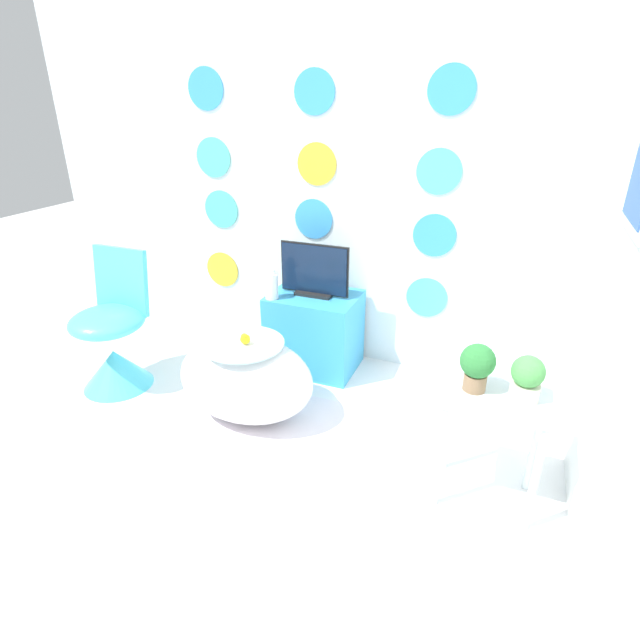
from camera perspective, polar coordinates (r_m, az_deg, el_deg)
ground_plane at (r=2.37m, az=-19.74°, el=-24.13°), size 12.00×12.00×0.00m
wall_back_dotted at (r=3.32m, az=0.01°, el=17.13°), size 4.26×0.05×2.60m
rug at (r=2.96m, az=-8.77°, el=-11.37°), size 1.07×0.78×0.01m
bathtub at (r=2.89m, az=-8.46°, el=-6.58°), size 0.80×0.55×0.49m
rubber_duck at (r=2.72m, az=-8.57°, el=-2.10°), size 0.06×0.06×0.07m
chair at (r=3.39m, az=-22.56°, el=-2.61°), size 0.45×0.45×0.87m
tv_cabinet at (r=3.35m, az=-0.63°, el=-1.29°), size 0.57×0.43×0.53m
tv at (r=3.20m, az=-0.65°, el=5.46°), size 0.46×0.12×0.34m
vase at (r=3.18m, az=-5.57°, el=3.94°), size 0.08×0.08×0.19m
side_table at (r=2.34m, az=19.21°, el=-10.60°), size 0.44×0.31×0.56m
potted_plant_left at (r=2.21m, az=17.53°, el=-4.91°), size 0.15×0.15×0.21m
potted_plant_right at (r=2.23m, az=22.57°, el=-6.12°), size 0.14×0.14×0.20m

